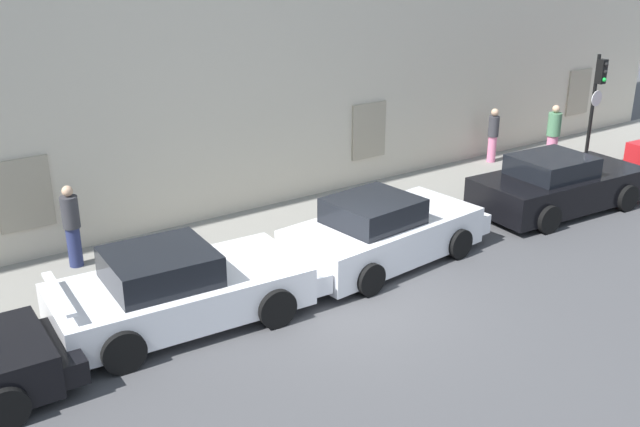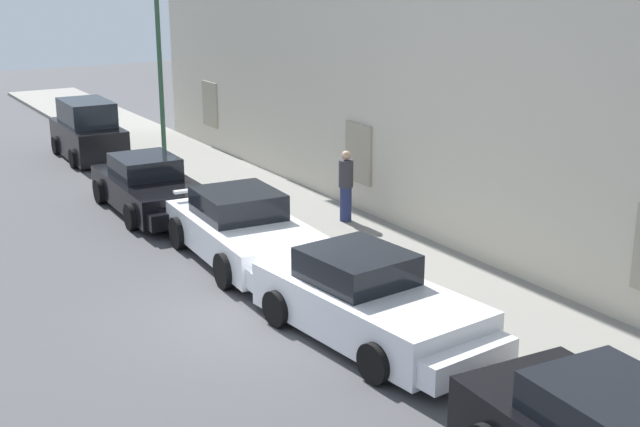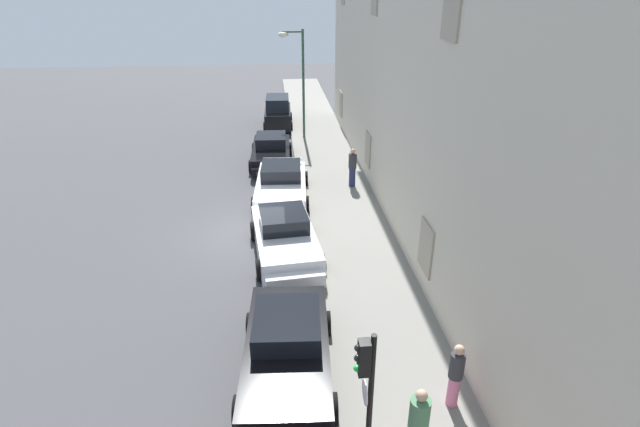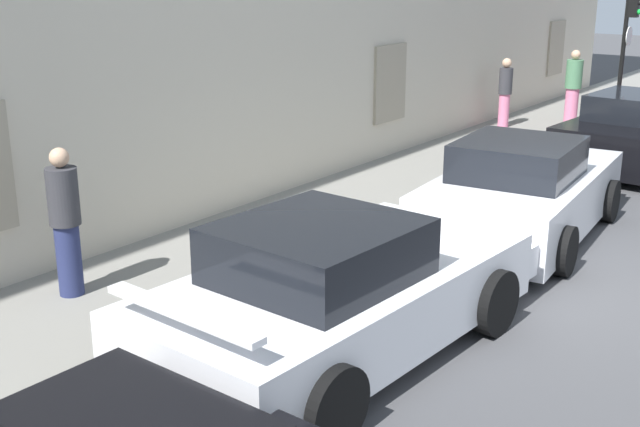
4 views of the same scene
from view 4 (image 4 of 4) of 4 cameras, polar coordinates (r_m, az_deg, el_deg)
The scene contains 8 objects.
ground_plane at distance 10.30m, azimuth 16.35°, elevation -5.15°, with size 80.00×80.00×0.00m, color #444447.
sidewalk at distance 11.86m, azimuth -0.02°, elevation -1.13°, with size 60.00×3.19×0.14m, color gray.
sportscar_yellow_flank at distance 8.22m, azimuth 1.96°, elevation -5.34°, with size 4.95×2.48×1.46m.
sportscar_white_middle at distance 12.19m, azimuth 14.37°, elevation 1.56°, with size 4.83×2.48×1.47m.
traffic_light at distance 20.11m, azimuth 21.08°, elevation 12.09°, with size 0.44×0.36×3.33m.
pedestrian_admiring at distance 9.52m, azimuth -17.63°, elevation -0.51°, with size 0.42×0.42×1.74m.
pedestrian_strolling at distance 19.57m, azimuth 13.00°, elevation 8.43°, with size 0.41×0.41×1.62m.
pedestrian_bystander at distance 20.31m, azimuth 17.52°, elevation 8.57°, with size 0.48×0.48×1.77m.
Camera 4 is at (-9.07, -3.08, 3.78)m, focal length 45.06 mm.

